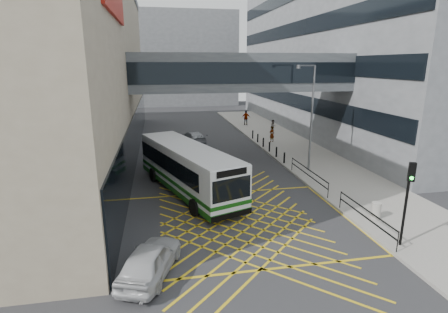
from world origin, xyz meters
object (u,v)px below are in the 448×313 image
car_white (150,259)px  pedestrian_b (273,127)px  car_dark (192,157)px  bus (187,167)px  car_silver (192,137)px  litter_bin (376,210)px  street_lamp (310,112)px  pedestrian_a (272,134)px  pedestrian_c (246,118)px  traffic_light (408,192)px

car_white → pedestrian_b: size_ratio=2.75×
car_white → car_dark: car_dark is taller
bus → car_dark: size_ratio=2.40×
car_silver → litter_bin: bearing=95.0°
street_lamp → pedestrian_a: 10.89m
car_white → street_lamp: street_lamp is taller
car_silver → pedestrian_b: 10.31m
pedestrian_a → litter_bin: bearing=63.1°
pedestrian_a → pedestrian_c: pedestrian_c is taller
car_silver → traffic_light: traffic_light is taller
car_white → litter_bin: (11.84, 2.87, -0.10)m
car_dark → car_silver: size_ratio=1.06×
car_silver → litter_bin: car_silver is taller
pedestrian_c → pedestrian_a: bearing=103.8°
bus → pedestrian_c: bus is taller
litter_bin → pedestrian_a: size_ratio=0.53×
car_dark → street_lamp: bearing=164.0°
bus → litter_bin: bearing=-53.0°
car_dark → pedestrian_a: 11.30m
litter_bin → car_dark: bearing=125.0°
pedestrian_a → pedestrian_c: 10.65m
pedestrian_a → street_lamp: bearing=61.5°
car_dark → traffic_light: bearing=124.1°
car_silver → traffic_light: (7.16, -23.55, 2.07)m
car_dark → car_white: bearing=84.7°
traffic_light → pedestrian_b: size_ratio=2.52×
car_white → litter_bin: size_ratio=4.99×
car_dark → car_silver: (0.86, 8.25, -0.04)m
car_dark → pedestrian_c: (8.97, 17.34, 0.39)m
car_silver → litter_bin: 22.05m
car_white → street_lamp: (11.75, 11.70, 4.00)m
pedestrian_a → pedestrian_b: size_ratio=1.04×
bus → car_dark: bus is taller
car_white → car_silver: bearing=-79.7°
car_silver → traffic_light: bearing=91.2°
car_silver → pedestrian_a: pedestrian_a is taller
car_silver → pedestrian_c: (8.12, 9.09, 0.44)m
pedestrian_a → pedestrian_b: (1.64, 4.49, -0.03)m
traffic_light → car_silver: bearing=131.7°
litter_bin → pedestrian_a: (0.43, 19.06, 0.39)m
litter_bin → pedestrian_b: (2.07, 23.55, 0.36)m
car_dark → pedestrian_a: bearing=-137.3°
street_lamp → car_white: bearing=-155.0°
car_white → street_lamp: 17.06m
car_white → pedestrian_b: 29.86m
pedestrian_c → car_dark: bearing=75.8°
street_lamp → litter_bin: (0.09, -8.83, -4.09)m
car_silver → street_lamp: 14.66m
traffic_light → street_lamp: bearing=112.1°
traffic_light → litter_bin: size_ratio=4.57×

